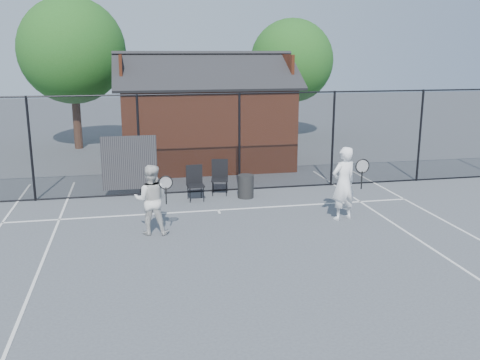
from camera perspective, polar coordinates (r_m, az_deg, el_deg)
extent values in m
plane|color=#45494F|center=(11.70, 0.02, -7.44)|extent=(80.00, 80.00, 0.00)
cube|color=silver|center=(14.49, -2.37, -3.22)|extent=(11.00, 0.06, 0.01)
cube|color=silver|center=(9.85, -22.15, -12.73)|extent=(0.06, 18.00, 0.01)
cube|color=silver|center=(11.53, 22.89, -8.87)|extent=(0.06, 18.00, 0.01)
cube|color=silver|center=(14.35, -2.27, -3.39)|extent=(0.06, 0.30, 0.01)
cylinder|color=black|center=(16.17, -21.42, 3.06)|extent=(0.07, 0.07, 3.00)
cylinder|color=black|center=(15.93, -10.72, 3.62)|extent=(0.07, 0.07, 3.00)
cylinder|color=black|center=(16.24, -0.07, 4.06)|extent=(0.07, 0.07, 3.00)
cylinder|color=black|center=(17.09, 9.87, 4.34)|extent=(0.07, 0.07, 3.00)
cylinder|color=black|center=(18.39, 18.64, 4.47)|extent=(0.07, 0.07, 3.00)
cylinder|color=black|center=(15.89, -3.65, 9.16)|extent=(22.00, 0.04, 0.04)
cylinder|color=black|center=(16.39, -3.49, -1.14)|extent=(22.00, 0.04, 0.04)
cube|color=black|center=(16.08, -3.57, 3.93)|extent=(22.00, 3.00, 0.01)
cube|color=black|center=(16.00, -11.72, 1.80)|extent=(1.60, 0.04, 1.60)
cube|color=brown|center=(20.06, -3.77, 5.88)|extent=(6.00, 4.00, 3.00)
cube|color=black|center=(18.90, -3.44, 11.59)|extent=(6.50, 2.36, 1.32)
cube|color=black|center=(20.88, -4.24, 11.77)|extent=(6.50, 2.36, 1.32)
cube|color=brown|center=(19.70, -12.56, 11.38)|extent=(0.10, 2.80, 1.06)
cube|color=brown|center=(20.50, 4.51, 11.73)|extent=(0.10, 2.80, 1.06)
cylinder|color=black|center=(24.48, -16.99, 6.16)|extent=(0.36, 0.36, 2.52)
sphere|color=#1A4F16|center=(24.30, -17.48, 13.04)|extent=(4.48, 4.48, 4.48)
cylinder|color=black|center=(26.52, 5.42, 6.92)|extent=(0.36, 0.36, 2.23)
sphere|color=#1A4F16|center=(26.34, 5.55, 12.55)|extent=(3.97, 3.97, 3.97)
imported|color=white|center=(13.74, 10.98, -0.36)|extent=(0.78, 0.62, 1.88)
torus|color=black|center=(13.42, 12.93, 1.45)|extent=(0.37, 0.03, 0.37)
cylinder|color=black|center=(13.50, 12.85, -0.01)|extent=(0.04, 0.04, 0.45)
imported|color=silver|center=(12.62, -9.47, -2.08)|extent=(0.90, 0.75, 1.66)
torus|color=black|center=(12.19, -7.93, -0.27)|extent=(0.33, 0.03, 0.33)
cylinder|color=black|center=(12.27, -7.89, -1.68)|extent=(0.03, 0.03, 0.40)
cube|color=black|center=(15.35, -4.77, -0.41)|extent=(0.50, 0.51, 0.98)
cube|color=black|center=(15.93, -2.19, 0.22)|extent=(0.58, 0.60, 1.02)
cylinder|color=black|center=(15.62, 0.62, -0.68)|extent=(0.56, 0.56, 0.68)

